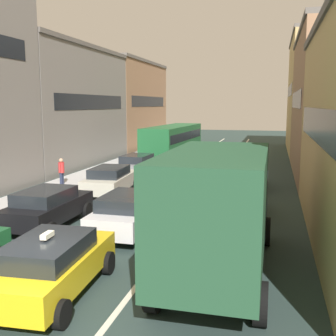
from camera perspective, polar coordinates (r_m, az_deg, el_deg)
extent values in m
plane|color=#2B3C39|center=(10.27, -17.98, -19.04)|extent=(140.00, 140.00, 0.00)
cube|color=#BABABA|center=(30.35, -8.51, -0.15)|extent=(2.60, 64.00, 0.14)
cube|color=silver|center=(28.80, 0.70, -0.66)|extent=(0.16, 60.00, 0.01)
cube|color=silver|center=(28.19, 7.43, -0.94)|extent=(0.16, 60.00, 0.01)
cube|color=gray|center=(34.16, -15.65, 7.99)|extent=(7.00, 14.57, 8.91)
cube|color=black|center=(32.54, -10.25, 8.94)|extent=(0.02, 11.73, 1.10)
cube|color=#66605B|center=(34.43, -15.97, 15.67)|extent=(7.20, 14.57, 0.30)
cube|color=#9E7556|center=(47.43, -6.69, 8.53)|extent=(7.00, 14.57, 9.16)
cube|color=black|center=(46.29, -2.58, 9.15)|extent=(0.02, 11.73, 1.10)
cube|color=#66605B|center=(47.65, -6.79, 14.23)|extent=(7.20, 14.57, 0.30)
cube|color=tan|center=(44.53, 20.99, 9.23)|extent=(7.00, 14.57, 11.06)
cube|color=black|center=(44.30, 16.44, 10.18)|extent=(0.02, 11.73, 1.10)
cube|color=#66605B|center=(45.00, 21.40, 16.48)|extent=(7.20, 14.57, 0.30)
cube|color=black|center=(29.63, 17.25, 8.98)|extent=(0.02, 11.73, 1.10)
cube|color=black|center=(15.00, 19.64, 5.69)|extent=(0.02, 11.73, 1.10)
cube|color=navy|center=(14.21, 8.60, -4.72)|extent=(2.41, 2.41, 1.90)
cube|color=black|center=(15.31, 9.09, -2.30)|extent=(2.02, 0.04, 0.70)
cube|color=#234C33|center=(10.40, 6.59, -5.42)|extent=(2.41, 5.45, 2.80)
cube|color=white|center=(10.56, 0.06, -3.59)|extent=(0.04, 4.48, 0.90)
cylinder|color=black|center=(14.69, 3.84, -8.03)|extent=(0.30, 0.96, 0.96)
cylinder|color=black|center=(14.47, 13.33, -8.51)|extent=(0.30, 0.96, 0.96)
cylinder|color=black|center=(9.88, -2.00, -16.65)|extent=(0.30, 0.96, 0.96)
cylinder|color=black|center=(9.55, 12.67, -17.81)|extent=(0.30, 0.96, 0.96)
cube|color=yellow|center=(10.97, -15.62, -13.22)|extent=(2.03, 4.39, 0.70)
cube|color=#1E2328|center=(10.61, -16.24, -10.79)|extent=(1.71, 2.49, 0.52)
cube|color=#F2EACC|center=(10.50, -16.33, -8.88)|extent=(0.18, 0.45, 0.12)
cylinder|color=black|center=(12.71, -16.30, -11.85)|extent=(0.25, 0.65, 0.64)
cylinder|color=black|center=(12.00, -8.29, -12.83)|extent=(0.25, 0.65, 0.64)
cylinder|color=black|center=(9.55, -14.51, -18.95)|extent=(0.25, 0.65, 0.64)
cube|color=silver|center=(15.49, -5.41, -6.43)|extent=(1.81, 4.31, 0.70)
cube|color=#1E2328|center=(15.17, -5.70, -4.57)|extent=(1.59, 2.41, 0.52)
cylinder|color=black|center=(17.22, -6.65, -6.10)|extent=(0.22, 0.64, 0.64)
cylinder|color=black|center=(16.67, -0.69, -6.54)|extent=(0.22, 0.64, 0.64)
cylinder|color=black|center=(14.64, -10.78, -8.89)|extent=(0.22, 0.64, 0.64)
cylinder|color=black|center=(13.98, -3.83, -9.59)|extent=(0.22, 0.64, 0.64)
cube|color=black|center=(16.86, -16.16, -5.49)|extent=(1.81, 4.30, 0.70)
cube|color=#1E2328|center=(16.56, -16.60, -3.77)|extent=(1.59, 2.41, 0.52)
cylinder|color=black|center=(18.62, -16.27, -5.26)|extent=(0.22, 0.64, 0.64)
cylinder|color=black|center=(17.76, -11.13, -5.75)|extent=(0.22, 0.64, 0.64)
cylinder|color=black|center=(16.27, -21.57, -7.55)|extent=(0.22, 0.64, 0.64)
cylinder|color=black|center=(15.28, -15.92, -8.31)|extent=(0.22, 0.64, 0.64)
cube|color=#A51E1E|center=(21.04, 0.29, -2.33)|extent=(1.94, 4.36, 0.70)
cube|color=#1E2328|center=(20.75, 0.18, -0.92)|extent=(1.66, 2.46, 0.52)
cylinder|color=black|center=(22.71, -1.19, -2.41)|extent=(0.24, 0.65, 0.64)
cylinder|color=black|center=(22.35, 3.40, -2.60)|extent=(0.24, 0.65, 0.64)
cylinder|color=black|center=(19.94, -3.20, -3.99)|extent=(0.24, 0.65, 0.64)
cylinder|color=black|center=(19.53, 2.02, -4.26)|extent=(0.24, 0.65, 0.64)
cube|color=beige|center=(22.04, -7.91, -1.91)|extent=(2.05, 4.40, 0.70)
cube|color=#1E2328|center=(21.76, -8.11, -0.55)|extent=(1.72, 2.50, 0.52)
cylinder|color=black|center=(23.77, -8.85, -2.01)|extent=(0.26, 0.65, 0.64)
cylinder|color=black|center=(23.21, -4.57, -2.19)|extent=(0.26, 0.65, 0.64)
cylinder|color=black|center=(21.10, -11.55, -3.45)|extent=(0.26, 0.65, 0.64)
cylinder|color=black|center=(20.47, -6.77, -3.71)|extent=(0.26, 0.65, 0.64)
cube|color=#759EB7|center=(26.03, 2.97, -0.20)|extent=(2.02, 4.39, 0.70)
cube|color=#1E2328|center=(25.76, 2.87, 0.97)|extent=(1.70, 2.49, 0.52)
cylinder|color=black|center=(27.72, 1.87, -0.38)|extent=(0.25, 0.65, 0.64)
cylinder|color=black|center=(27.29, 5.60, -0.56)|extent=(0.25, 0.65, 0.64)
cylinder|color=black|center=(24.95, 0.08, -1.39)|extent=(0.25, 0.65, 0.64)
cylinder|color=black|center=(24.48, 4.19, -1.62)|extent=(0.25, 0.65, 0.64)
cube|color=gray|center=(27.19, -4.16, 0.17)|extent=(1.90, 4.34, 0.70)
cube|color=#1E2328|center=(26.92, -4.32, 1.29)|extent=(1.64, 2.44, 0.52)
cylinder|color=black|center=(28.91, -4.88, -0.02)|extent=(0.23, 0.64, 0.64)
cylinder|color=black|center=(28.32, -1.40, -0.18)|extent=(0.23, 0.64, 0.64)
cylinder|color=black|center=(26.23, -7.13, -0.96)|extent=(0.23, 0.64, 0.64)
cylinder|color=black|center=(25.58, -3.33, -1.16)|extent=(0.23, 0.64, 0.64)
cube|color=#B29319|center=(18.35, 9.42, -4.10)|extent=(1.84, 4.32, 0.70)
cube|color=#1E2328|center=(18.04, 9.40, -2.51)|extent=(1.61, 2.42, 0.52)
cylinder|color=black|center=(19.95, 7.18, -4.05)|extent=(0.23, 0.64, 0.64)
cylinder|color=black|center=(19.79, 12.47, -4.29)|extent=(0.23, 0.64, 0.64)
cylinder|color=black|center=(17.14, 5.82, -6.15)|extent=(0.23, 0.64, 0.64)
cylinder|color=black|center=(16.96, 12.01, -6.47)|extent=(0.23, 0.64, 0.64)
cube|color=#194C8C|center=(23.95, 10.06, -1.11)|extent=(1.81, 4.30, 0.70)
cube|color=#1E2328|center=(23.66, 10.06, 0.15)|extent=(1.59, 2.41, 0.52)
cylinder|color=black|center=(25.53, 8.24, -1.25)|extent=(0.22, 0.64, 0.64)
cylinder|color=black|center=(25.40, 12.37, -1.42)|extent=(0.22, 0.64, 0.64)
cylinder|color=black|center=(22.67, 7.42, -2.50)|extent=(0.22, 0.64, 0.64)
cylinder|color=black|center=(22.52, 12.07, -2.70)|extent=(0.22, 0.64, 0.64)
cube|color=#1E6033|center=(35.84, 0.71, 3.93)|extent=(3.03, 10.61, 2.40)
cube|color=black|center=(35.81, 0.71, 4.50)|extent=(3.03, 9.99, 0.70)
cylinder|color=black|center=(39.91, 0.54, 2.69)|extent=(0.35, 1.01, 1.00)
cylinder|color=black|center=(39.26, 4.04, 2.57)|extent=(0.35, 1.01, 1.00)
cylinder|color=black|center=(33.38, -2.90, 1.49)|extent=(0.35, 1.01, 1.00)
cylinder|color=black|center=(32.61, 1.22, 1.32)|extent=(0.35, 1.01, 1.00)
cylinder|color=#262D47|center=(24.62, -14.53, -1.60)|extent=(0.16, 0.16, 0.82)
cylinder|color=#262D47|center=(24.78, -14.36, -1.53)|extent=(0.16, 0.16, 0.82)
cylinder|color=red|center=(24.59, -14.51, 0.06)|extent=(0.34, 0.34, 0.60)
sphere|color=tan|center=(24.53, -14.54, 1.03)|extent=(0.24, 0.24, 0.24)
cylinder|color=red|center=(24.38, -14.72, 0.06)|extent=(0.10, 0.10, 0.55)
cylinder|color=red|center=(24.78, -14.30, 0.21)|extent=(0.10, 0.10, 0.55)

